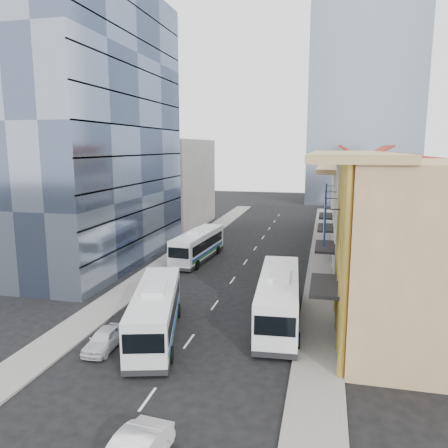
% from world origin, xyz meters
% --- Properties ---
extents(ground, '(200.00, 200.00, 0.00)m').
position_xyz_m(ground, '(0.00, 0.00, 0.00)').
color(ground, black).
rests_on(ground, ground).
extents(sidewalk_right, '(3.00, 90.00, 0.15)m').
position_xyz_m(sidewalk_right, '(8.50, 22.00, 0.07)').
color(sidewalk_right, slate).
rests_on(sidewalk_right, ground).
extents(sidewalk_left, '(3.00, 90.00, 0.15)m').
position_xyz_m(sidewalk_left, '(-8.50, 22.00, 0.07)').
color(sidewalk_left, slate).
rests_on(sidewalk_left, ground).
extents(shophouse_tan, '(8.00, 14.00, 12.00)m').
position_xyz_m(shophouse_tan, '(14.00, 5.00, 6.00)').
color(shophouse_tan, tan).
rests_on(shophouse_tan, ground).
extents(shophouse_red, '(8.00, 10.00, 12.00)m').
position_xyz_m(shophouse_red, '(14.00, 17.00, 6.00)').
color(shophouse_red, '#9D2011').
rests_on(shophouse_red, ground).
extents(shophouse_cream_near, '(8.00, 9.00, 10.00)m').
position_xyz_m(shophouse_cream_near, '(14.00, 26.50, 5.00)').
color(shophouse_cream_near, silver).
rests_on(shophouse_cream_near, ground).
extents(shophouse_cream_mid, '(8.00, 9.00, 10.00)m').
position_xyz_m(shophouse_cream_mid, '(14.00, 35.50, 5.00)').
color(shophouse_cream_mid, silver).
rests_on(shophouse_cream_mid, ground).
extents(shophouse_cream_far, '(8.00, 12.00, 11.00)m').
position_xyz_m(shophouse_cream_far, '(14.00, 46.00, 5.50)').
color(shophouse_cream_far, silver).
rests_on(shophouse_cream_far, ground).
extents(office_tower, '(12.00, 26.00, 30.00)m').
position_xyz_m(office_tower, '(-17.00, 19.00, 15.00)').
color(office_tower, '#414D67').
rests_on(office_tower, ground).
extents(office_block_far, '(10.00, 18.00, 14.00)m').
position_xyz_m(office_block_far, '(-16.00, 42.00, 7.00)').
color(office_block_far, gray).
rests_on(office_block_far, ground).
extents(bus_left_near, '(5.69, 11.85, 3.70)m').
position_xyz_m(bus_left_near, '(-2.43, 1.23, 1.85)').
color(bus_left_near, silver).
rests_on(bus_left_near, ground).
extents(bus_left_far, '(3.49, 11.45, 3.62)m').
position_xyz_m(bus_left_far, '(-5.50, 21.70, 1.81)').
color(bus_left_far, white).
rests_on(bus_left_far, ground).
extents(bus_right, '(3.73, 12.48, 3.95)m').
position_xyz_m(bus_right, '(5.50, 5.49, 1.97)').
color(bus_right, white).
rests_on(bus_right, ground).
extents(sedan_left, '(1.72, 4.04, 1.36)m').
position_xyz_m(sedan_left, '(-4.96, -1.30, 0.68)').
color(sedan_left, silver).
rests_on(sedan_left, ground).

